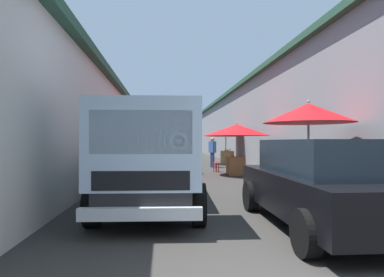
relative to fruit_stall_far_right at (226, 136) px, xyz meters
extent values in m
plane|color=#33302D|center=(-3.67, 2.48, -1.72)|extent=(90.00, 90.00, 0.00)
cube|color=beige|center=(-1.42, 9.37, 0.12)|extent=(49.50, 7.00, 3.68)
cube|color=#284C38|center=(-1.42, 9.37, 2.08)|extent=(49.80, 7.50, 0.24)
cube|color=gray|center=(-1.42, -4.41, 0.66)|extent=(49.50, 7.00, 4.76)
cube|color=#284C38|center=(-1.42, -4.41, 3.15)|extent=(49.80, 7.50, 0.24)
cylinder|color=#9E9EA3|center=(-0.01, 0.01, -0.64)|extent=(0.06, 0.06, 2.17)
cone|color=red|center=(-0.01, 0.01, 0.22)|extent=(2.53, 2.53, 0.45)
sphere|color=#9E9EA3|center=(-0.01, 0.01, 0.49)|extent=(0.07, 0.07, 0.07)
cube|color=#9E7547|center=(0.04, -0.08, -1.31)|extent=(0.91, 0.66, 0.82)
sphere|color=orange|center=(-0.01, -0.12, -0.86)|extent=(0.09, 0.09, 0.09)
sphere|color=orange|center=(-0.08, -0.08, -0.86)|extent=(0.09, 0.09, 0.09)
sphere|color=orange|center=(-0.19, -0.23, -0.80)|extent=(0.09, 0.09, 0.09)
sphere|color=orange|center=(-0.04, 0.06, -0.86)|extent=(0.09, 0.09, 0.09)
cylinder|color=#9E9EA3|center=(-9.91, 4.82, -0.69)|extent=(0.06, 0.06, 2.06)
cone|color=red|center=(-9.91, 4.82, 0.14)|extent=(2.10, 2.10, 0.39)
sphere|color=#9E9EA3|center=(-9.91, 4.82, 0.38)|extent=(0.07, 0.07, 0.07)
cube|color=#9E7547|center=(-10.13, 4.92, -1.33)|extent=(0.94, 0.66, 0.78)
sphere|color=orange|center=(-10.00, 4.77, -0.84)|extent=(0.09, 0.09, 0.09)
sphere|color=orange|center=(-9.88, 4.73, -0.90)|extent=(0.09, 0.09, 0.09)
sphere|color=orange|center=(-9.82, 5.13, -0.90)|extent=(0.09, 0.09, 0.09)
sphere|color=orange|center=(-10.07, 4.85, -0.90)|extent=(0.09, 0.09, 0.09)
sphere|color=orange|center=(-9.84, 4.80, -0.90)|extent=(0.09, 0.09, 0.09)
sphere|color=orange|center=(-10.15, 4.88, -0.90)|extent=(0.09, 0.09, 0.09)
cylinder|color=#9E9EA3|center=(-6.24, 0.80, -0.66)|extent=(0.06, 0.06, 2.14)
cone|color=red|center=(-6.24, 0.80, 0.17)|extent=(2.80, 2.80, 0.48)
sphere|color=#9E9EA3|center=(-6.24, 0.80, 0.45)|extent=(0.07, 0.07, 0.07)
cube|color=olive|center=(-6.11, 0.81, -1.34)|extent=(0.76, 0.67, 0.76)
sphere|color=orange|center=(-5.92, 0.93, -0.92)|extent=(0.09, 0.09, 0.09)
sphere|color=orange|center=(-6.01, 0.88, -0.92)|extent=(0.09, 0.09, 0.09)
sphere|color=orange|center=(-6.25, 0.98, -0.86)|extent=(0.09, 0.09, 0.09)
cylinder|color=#9E9EA3|center=(-5.26, 4.19, -0.66)|extent=(0.06, 0.06, 2.14)
cone|color=red|center=(-5.26, 4.19, 0.19)|extent=(2.82, 2.82, 0.44)
sphere|color=#9E9EA3|center=(-5.26, 4.19, 0.45)|extent=(0.07, 0.07, 0.07)
cube|color=brown|center=(-5.24, 4.03, -1.31)|extent=(0.73, 0.74, 0.83)
sphere|color=orange|center=(-5.48, 4.12, -0.85)|extent=(0.09, 0.09, 0.09)
sphere|color=orange|center=(-5.23, 4.10, -0.85)|extent=(0.09, 0.09, 0.09)
sphere|color=orange|center=(-5.09, 3.86, -0.85)|extent=(0.09, 0.09, 0.09)
cylinder|color=#9E9EA3|center=(-11.85, 0.33, -0.55)|extent=(0.06, 0.06, 2.36)
cone|color=red|center=(-11.85, 0.33, 0.39)|extent=(2.20, 2.20, 0.48)
sphere|color=#9E9EA3|center=(-11.85, 0.33, 0.67)|extent=(0.07, 0.07, 0.07)
cube|color=#9E7547|center=(-11.92, 0.23, -1.32)|extent=(0.81, 0.60, 0.80)
sphere|color=orange|center=(-12.01, 0.38, -0.87)|extent=(0.09, 0.09, 0.09)
sphere|color=orange|center=(-11.72, 0.24, -0.87)|extent=(0.09, 0.09, 0.09)
sphere|color=orange|center=(-12.12, 0.25, -0.87)|extent=(0.09, 0.09, 0.09)
cube|color=black|center=(-14.27, 1.24, -1.15)|extent=(3.93, 1.79, 0.64)
cube|color=#19232D|center=(-14.42, 1.25, -0.55)|extent=(2.37, 1.56, 0.56)
cube|color=black|center=(-12.36, 1.21, -1.37)|extent=(0.13, 1.65, 0.20)
cube|color=silver|center=(-12.33, 1.79, -1.09)|extent=(0.06, 0.24, 0.14)
cube|color=silver|center=(-12.35, 0.62, -1.09)|extent=(0.06, 0.24, 0.14)
cylinder|color=black|center=(-12.93, 2.08, -1.42)|extent=(0.60, 0.21, 0.60)
cylinder|color=black|center=(-12.96, 0.36, -1.42)|extent=(0.60, 0.21, 0.60)
cylinder|color=black|center=(-15.58, 2.13, -1.42)|extent=(0.60, 0.21, 0.60)
cube|color=black|center=(-12.35, 4.06, -1.22)|extent=(4.87, 1.71, 0.36)
cube|color=#ADC6E0|center=(-13.98, 4.14, -0.34)|extent=(1.62, 1.83, 1.40)
cube|color=#19232D|center=(-14.72, 4.18, -0.17)|extent=(0.13, 1.47, 0.63)
cube|color=#19232D|center=(-13.98, 4.14, -0.17)|extent=(1.13, 1.82, 0.45)
cube|color=black|center=(-14.73, 4.18, -0.86)|extent=(0.13, 1.40, 0.28)
cube|color=silver|center=(-14.81, 4.19, -1.32)|extent=(0.21, 1.75, 0.18)
cube|color=gray|center=(-11.58, 3.20, -0.79)|extent=(3.16, 0.22, 0.50)
cube|color=gray|center=(-11.49, 4.84, -0.79)|extent=(3.16, 0.22, 0.50)
cube|color=gray|center=(-9.98, 3.94, -0.79)|extent=(0.14, 1.65, 0.50)
cylinder|color=black|center=(-14.03, 3.27, -1.36)|extent=(0.73, 0.26, 0.72)
cylinder|color=black|center=(-13.94, 5.02, -1.36)|extent=(0.73, 0.26, 0.72)
cylinder|color=black|center=(-10.96, 3.11, -1.36)|extent=(0.73, 0.26, 0.72)
cylinder|color=black|center=(-10.87, 4.86, -1.36)|extent=(0.73, 0.26, 0.72)
cylinder|color=navy|center=(-2.11, 1.22, -1.32)|extent=(0.14, 0.14, 0.81)
cylinder|color=navy|center=(-2.27, 1.16, -1.32)|extent=(0.14, 0.14, 0.81)
cube|color=#33518C|center=(-2.19, 1.19, -0.61)|extent=(0.51, 0.37, 0.61)
sphere|color=#A57A5B|center=(-2.19, 1.19, -0.20)|extent=(0.22, 0.22, 0.22)
cylinder|color=#33518C|center=(-1.93, 1.30, -0.58)|extent=(0.08, 0.08, 0.55)
cylinder|color=#33518C|center=(-2.45, 1.08, -0.58)|extent=(0.08, 0.08, 0.55)
cylinder|color=red|center=(-4.75, 1.41, -1.30)|extent=(0.30, 0.30, 0.03)
cylinder|color=red|center=(-4.64, 1.41, -1.51)|extent=(0.04, 0.04, 0.42)
cylinder|color=red|center=(-4.75, 1.53, -1.51)|extent=(0.04, 0.04, 0.42)
cylinder|color=red|center=(-4.87, 1.41, -1.51)|extent=(0.04, 0.04, 0.42)
cylinder|color=red|center=(-4.75, 1.30, -1.51)|extent=(0.04, 0.04, 0.42)
camera|label=1|loc=(-19.35, 3.88, -0.30)|focal=29.91mm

